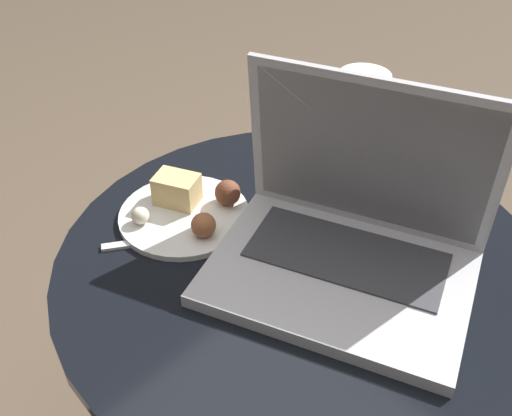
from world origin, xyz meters
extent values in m
cylinder|color=#9E9EA3|center=(0.00, 0.00, 0.27)|extent=(0.08, 0.08, 0.51)
cylinder|color=black|center=(0.00, 0.00, 0.54)|extent=(0.66, 0.66, 0.02)
cube|color=#B2B2B7|center=(0.07, -0.01, 0.56)|extent=(0.38, 0.33, 0.02)
cube|color=#333338|center=(0.06, 0.03, 0.57)|extent=(0.28, 0.19, 0.00)
cube|color=#B2B2B7|center=(0.03, 0.09, 0.68)|extent=(0.32, 0.14, 0.23)
cube|color=black|center=(0.03, 0.09, 0.68)|extent=(0.29, 0.12, 0.21)
cylinder|color=brown|center=(-0.04, 0.18, 0.63)|extent=(0.07, 0.07, 0.17)
cylinder|color=white|center=(-0.04, 0.18, 0.73)|extent=(0.07, 0.07, 0.02)
cylinder|color=silver|center=(-0.17, -0.05, 0.55)|extent=(0.19, 0.19, 0.01)
cube|color=#DBB775|center=(-0.20, -0.04, 0.58)|extent=(0.07, 0.06, 0.04)
sphere|color=brown|center=(-0.15, 0.01, 0.58)|extent=(0.04, 0.04, 0.04)
sphere|color=#9E5B38|center=(-0.12, -0.06, 0.57)|extent=(0.03, 0.03, 0.03)
sphere|color=beige|center=(-0.20, -0.11, 0.57)|extent=(0.03, 0.03, 0.03)
cube|color=silver|center=(-0.17, -0.12, 0.55)|extent=(0.08, 0.11, 0.00)
cube|color=silver|center=(-0.12, -0.05, 0.55)|extent=(0.05, 0.06, 0.00)
camera|label=1|loc=(0.36, -0.47, 1.10)|focal=42.00mm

